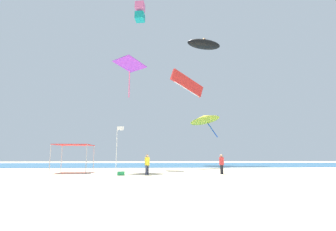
# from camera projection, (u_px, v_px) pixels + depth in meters

# --- Properties ---
(ground) EXTENTS (110.00, 110.00, 0.10)m
(ground) POSITION_uv_depth(u_px,v_px,m) (158.00, 177.00, 19.25)
(ground) COLOR beige
(ocean_strip) EXTENTS (110.00, 24.66, 0.03)m
(ocean_strip) POSITION_uv_depth(u_px,v_px,m) (155.00, 165.00, 45.90)
(ocean_strip) COLOR #28608C
(ocean_strip) RESTS_ON ground
(canopy_tent) EXTENTS (3.28, 3.00, 2.63)m
(canopy_tent) POSITION_uv_depth(u_px,v_px,m) (74.00, 146.00, 24.73)
(canopy_tent) COLOR #B2B2B7
(canopy_tent) RESTS_ON ground
(person_near_tent) EXTENTS (0.40, 0.40, 1.70)m
(person_near_tent) POSITION_uv_depth(u_px,v_px,m) (222.00, 162.00, 22.20)
(person_near_tent) COLOR black
(person_near_tent) RESTS_ON ground
(person_leftmost) EXTENTS (0.40, 0.42, 1.69)m
(person_leftmost) POSITION_uv_depth(u_px,v_px,m) (147.00, 163.00, 21.47)
(person_leftmost) COLOR #33384C
(person_leftmost) RESTS_ON ground
(banner_flag) EXTENTS (0.61, 0.06, 4.14)m
(banner_flag) POSITION_uv_depth(u_px,v_px,m) (117.00, 145.00, 22.46)
(banner_flag) COLOR silver
(banner_flag) RESTS_ON ground
(cooler_box) EXTENTS (0.57, 0.37, 0.35)m
(cooler_box) POSITION_uv_depth(u_px,v_px,m) (121.00, 173.00, 20.63)
(cooler_box) COLOR #1E8C4C
(cooler_box) RESTS_ON ground
(kite_delta_yellow) EXTENTS (6.97, 6.97, 4.17)m
(kite_delta_yellow) POSITION_uv_depth(u_px,v_px,m) (204.00, 118.00, 42.82)
(kite_delta_yellow) COLOR yellow
(kite_box_pink) EXTENTS (1.61, 1.72, 3.05)m
(kite_box_pink) POSITION_uv_depth(u_px,v_px,m) (140.00, 12.00, 39.87)
(kite_box_pink) COLOR pink
(kite_inflatable_black) EXTENTS (7.25, 3.96, 2.82)m
(kite_inflatable_black) POSITION_uv_depth(u_px,v_px,m) (204.00, 44.00, 50.65)
(kite_inflatable_black) COLOR black
(kite_diamond_purple) EXTENTS (3.96, 3.96, 4.16)m
(kite_diamond_purple) POSITION_uv_depth(u_px,v_px,m) (130.00, 66.00, 28.72)
(kite_diamond_purple) COLOR purple
(kite_parafoil_red) EXTENTS (5.41, 3.47, 3.68)m
(kite_parafoil_red) POSITION_uv_depth(u_px,v_px,m) (187.00, 84.00, 38.54)
(kite_parafoil_red) COLOR red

